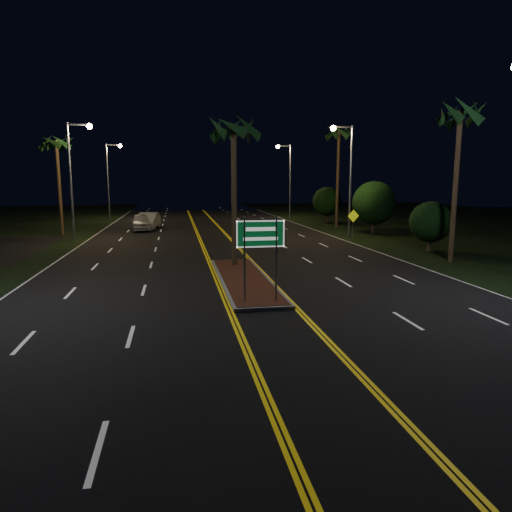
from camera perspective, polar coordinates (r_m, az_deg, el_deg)
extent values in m
plane|color=black|center=(14.69, 2.56, -8.99)|extent=(120.00, 120.00, 0.00)
cube|color=gray|center=(21.32, -1.51, -2.96)|extent=(2.25, 10.25, 0.15)
cube|color=#592819|center=(21.30, -1.51, -2.73)|extent=(2.00, 10.00, 0.02)
cylinder|color=gray|center=(16.84, -1.45, -0.47)|extent=(0.08, 0.08, 3.20)
cylinder|color=gray|center=(17.05, 2.54, -0.35)|extent=(0.08, 0.08, 3.20)
cube|color=#07471E|center=(16.80, 0.56, 2.79)|extent=(1.80, 0.04, 1.00)
cube|color=white|center=(16.77, 0.58, 2.78)|extent=(1.80, 0.01, 1.00)
cylinder|color=gray|center=(38.44, -22.14, 8.50)|extent=(0.18, 0.18, 9.00)
cube|color=gray|center=(38.52, -21.34, 15.04)|extent=(1.60, 0.12, 0.12)
sphere|color=#FFCB72|center=(38.36, -20.12, 14.99)|extent=(0.44, 0.44, 0.44)
cylinder|color=gray|center=(58.16, -18.02, 8.79)|extent=(0.18, 0.18, 9.00)
cube|color=gray|center=(58.21, -17.44, 13.11)|extent=(1.60, 0.12, 0.12)
sphere|color=#FFCB72|center=(58.10, -16.63, 13.06)|extent=(0.44, 0.44, 0.44)
cylinder|color=gray|center=(38.28, 11.73, 8.99)|extent=(0.18, 0.18, 9.00)
cube|color=gray|center=(38.22, 10.80, 15.55)|extent=(1.60, 0.12, 0.12)
sphere|color=#FFCB72|center=(37.94, 9.62, 15.48)|extent=(0.44, 0.44, 0.44)
cylinder|color=gray|center=(57.35, 4.29, 9.21)|extent=(0.18, 0.18, 9.00)
cube|color=gray|center=(57.32, 3.55, 13.57)|extent=(1.60, 0.12, 0.12)
sphere|color=#FFCB72|center=(57.13, 2.75, 13.50)|extent=(0.44, 0.44, 0.44)
cylinder|color=#382819|center=(24.31, -2.76, 7.29)|extent=(0.28, 0.28, 7.50)
cylinder|color=#382819|center=(42.74, -23.36, 7.77)|extent=(0.28, 0.28, 8.00)
cylinder|color=#382819|center=(28.27, 23.66, 7.83)|extent=(0.28, 0.28, 8.50)
cylinder|color=#382819|center=(46.40, 10.17, 9.38)|extent=(0.28, 0.28, 9.50)
cylinder|color=#382819|center=(32.45, 20.82, 1.36)|extent=(0.24, 0.24, 0.90)
sphere|color=black|center=(32.29, 20.97, 4.00)|extent=(2.70, 2.70, 2.70)
cylinder|color=#382819|center=(41.48, 14.40, 3.55)|extent=(0.24, 0.24, 1.26)
sphere|color=black|center=(41.33, 14.52, 6.44)|extent=(3.78, 3.78, 3.78)
cylinder|color=#382819|center=(52.55, 8.82, 4.80)|extent=(0.24, 0.24, 1.08)
sphere|color=black|center=(52.44, 8.87, 6.76)|extent=(3.24, 3.24, 3.24)
imported|color=#B9BAC0|center=(44.55, -14.27, 4.30)|extent=(3.20, 5.77, 1.82)
imported|color=silver|center=(45.90, -13.31, 4.48)|extent=(3.02, 5.76, 1.84)
cylinder|color=gray|center=(37.14, 12.02, 3.62)|extent=(0.07, 0.07, 2.07)
cube|color=#EBF30C|center=(37.05, 12.08, 4.92)|extent=(0.99, 0.22, 1.00)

